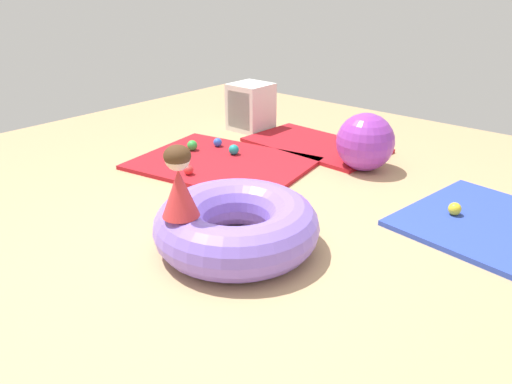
% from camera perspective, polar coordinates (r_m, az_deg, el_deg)
% --- Properties ---
extents(ground_plane, '(8.00, 8.00, 0.00)m').
position_cam_1_polar(ground_plane, '(3.58, -1.54, -5.98)').
color(ground_plane, tan).
extents(gym_mat_center_rear, '(1.52, 0.93, 0.04)m').
position_cam_1_polar(gym_mat_center_rear, '(5.61, 6.68, 5.27)').
color(gym_mat_center_rear, '#B21923').
rests_on(gym_mat_center_rear, ground).
extents(gym_mat_far_left, '(1.61, 1.43, 0.04)m').
position_cam_1_polar(gym_mat_far_left, '(4.16, 26.80, -3.97)').
color(gym_mat_far_left, '#2D47B7').
rests_on(gym_mat_far_left, ground).
extents(gym_mat_far_right, '(1.84, 1.52, 0.04)m').
position_cam_1_polar(gym_mat_far_right, '(5.04, -3.81, 3.25)').
color(gym_mat_far_right, '#B21923').
rests_on(gym_mat_far_right, ground).
extents(inflatable_cushion, '(1.14, 1.14, 0.35)m').
position_cam_1_polar(inflatable_cushion, '(3.46, -2.17, -3.82)').
color(inflatable_cushion, '#8466E0').
rests_on(inflatable_cushion, ground).
extents(child_in_red, '(0.33, 0.33, 0.47)m').
position_cam_1_polar(child_in_red, '(3.14, -8.69, 1.08)').
color(child_in_red, red).
rests_on(child_in_red, inflatable_cushion).
extents(play_ball_green, '(0.11, 0.11, 0.11)m').
position_cam_1_polar(play_ball_green, '(5.37, -7.21, 5.25)').
color(play_ball_green, green).
rests_on(play_ball_green, gym_mat_far_right).
extents(play_ball_orange, '(0.07, 0.07, 0.07)m').
position_cam_1_polar(play_ball_orange, '(5.10, -9.34, 3.85)').
color(play_ball_orange, orange).
rests_on(play_ball_orange, gym_mat_far_right).
extents(play_ball_pink, '(0.08, 0.08, 0.08)m').
position_cam_1_polar(play_ball_pink, '(5.77, 9.46, 6.26)').
color(play_ball_pink, pink).
rests_on(play_ball_pink, gym_mat_center_rear).
extents(play_ball_teal, '(0.11, 0.11, 0.11)m').
position_cam_1_polar(play_ball_teal, '(5.21, -2.52, 4.81)').
color(play_ball_teal, teal).
rests_on(play_ball_teal, gym_mat_far_right).
extents(play_ball_yellow, '(0.10, 0.10, 0.10)m').
position_cam_1_polar(play_ball_yellow, '(4.19, 21.53, -1.78)').
color(play_ball_yellow, yellow).
rests_on(play_ball_yellow, gym_mat_far_left).
extents(play_ball_blue, '(0.09, 0.09, 0.09)m').
position_cam_1_polar(play_ball_blue, '(5.47, -4.36, 5.63)').
color(play_ball_blue, blue).
rests_on(play_ball_blue, gym_mat_far_right).
extents(play_ball_red, '(0.09, 0.09, 0.09)m').
position_cam_1_polar(play_ball_red, '(4.72, -7.62, 2.48)').
color(play_ball_red, red).
rests_on(play_ball_red, gym_mat_far_right).
extents(exercise_ball_large, '(0.56, 0.56, 0.56)m').
position_cam_1_polar(exercise_ball_large, '(4.95, 12.24, 5.53)').
color(exercise_ball_large, purple).
rests_on(exercise_ball_large, ground).
extents(storage_cube, '(0.44, 0.44, 0.56)m').
position_cam_1_polar(storage_cube, '(6.13, -0.75, 9.54)').
color(storage_cube, silver).
rests_on(storage_cube, ground).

